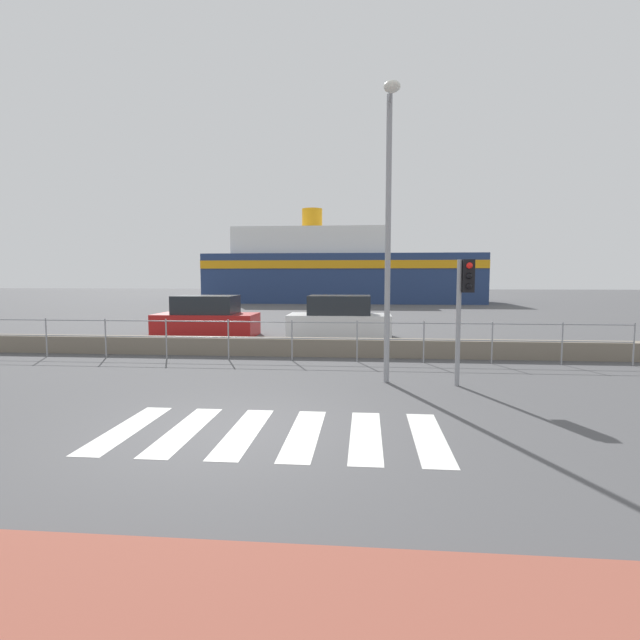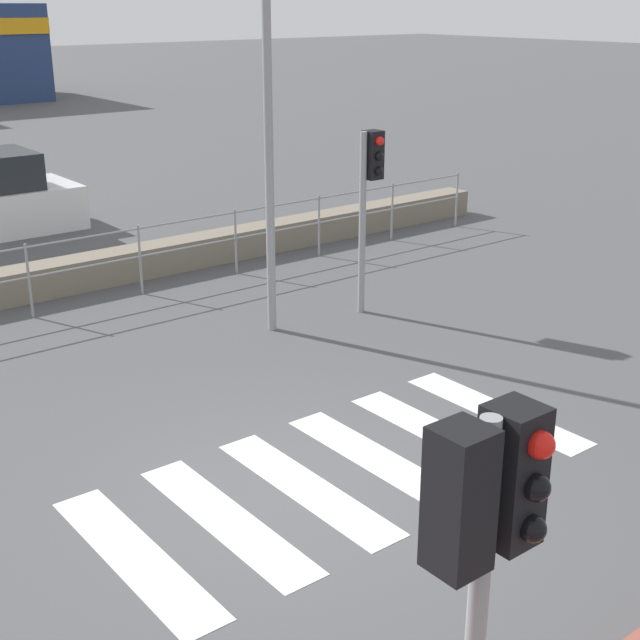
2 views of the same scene
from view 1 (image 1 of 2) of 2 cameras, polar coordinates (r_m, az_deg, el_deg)
The scene contains 10 objects.
ground_plane at distance 7.70m, azimuth -10.27°, elevation -12.46°, with size 160.00×160.00×0.00m, color #4C4C4F.
sidewalk_brick at distance 4.23m, azimuth -27.28°, elevation -27.67°, with size 24.00×1.80×0.12m.
crosswalk at distance 7.55m, azimuth -5.30°, elevation -12.71°, with size 4.95×2.40×0.01m.
seawall at distance 14.51m, azimuth -2.71°, elevation -3.08°, with size 19.68×0.55×0.50m.
harbor_fence at distance 13.59m, azimuth -3.23°, elevation -1.60°, with size 17.75×0.04×1.11m.
traffic_light_far at distance 10.77m, azimuth 16.18°, elevation 2.94°, with size 0.34×0.32×2.65m.
streetlamp at distance 10.66m, azimuth 7.88°, elevation 12.88°, with size 0.32×1.25×6.06m.
ferry_boat at distance 44.75m, azimuth 1.98°, elevation 5.62°, with size 23.48×8.26×8.23m.
parked_car_red at distance 19.74m, azimuth -12.85°, elevation 0.16°, with size 3.86×1.79×1.55m.
parked_car_white at distance 18.78m, azimuth 2.24°, elevation 0.07°, with size 3.84×1.81×1.57m.
Camera 1 is at (2.00, -7.07, 2.31)m, focal length 28.00 mm.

